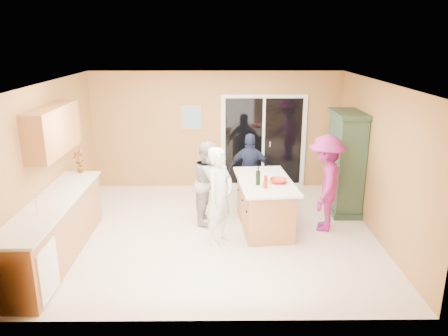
{
  "coord_description": "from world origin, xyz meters",
  "views": [
    {
      "loc": [
        0.08,
        -7.03,
        3.31
      ],
      "look_at": [
        0.15,
        0.1,
        1.15
      ],
      "focal_mm": 35.0,
      "sensor_mm": 36.0,
      "label": 1
    }
  ],
  "objects_px": {
    "woman_navy": "(250,170)",
    "woman_grey": "(209,182)",
    "woman_white": "(220,196)",
    "woman_magenta": "(325,183)",
    "kitchen_island": "(264,205)",
    "green_hutch": "(345,164)"
  },
  "relations": [
    {
      "from": "kitchen_island",
      "to": "green_hutch",
      "type": "bearing_deg",
      "value": 20.83
    },
    {
      "from": "kitchen_island",
      "to": "woman_magenta",
      "type": "relative_size",
      "value": 1.04
    },
    {
      "from": "woman_grey",
      "to": "woman_white",
      "type": "bearing_deg",
      "value": -160.35
    },
    {
      "from": "kitchen_island",
      "to": "woman_grey",
      "type": "relative_size",
      "value": 1.17
    },
    {
      "from": "woman_white",
      "to": "woman_navy",
      "type": "distance_m",
      "value": 1.77
    },
    {
      "from": "woman_white",
      "to": "woman_magenta",
      "type": "height_order",
      "value": "woman_magenta"
    },
    {
      "from": "green_hutch",
      "to": "woman_navy",
      "type": "relative_size",
      "value": 1.32
    },
    {
      "from": "woman_white",
      "to": "green_hutch",
      "type": "bearing_deg",
      "value": -26.55
    },
    {
      "from": "kitchen_island",
      "to": "woman_navy",
      "type": "distance_m",
      "value": 1.14
    },
    {
      "from": "woman_white",
      "to": "woman_magenta",
      "type": "relative_size",
      "value": 0.95
    },
    {
      "from": "woman_magenta",
      "to": "woman_navy",
      "type": "bearing_deg",
      "value": -114.63
    },
    {
      "from": "woman_navy",
      "to": "woman_magenta",
      "type": "distance_m",
      "value": 1.68
    },
    {
      "from": "woman_white",
      "to": "woman_grey",
      "type": "height_order",
      "value": "woman_white"
    },
    {
      "from": "kitchen_island",
      "to": "woman_magenta",
      "type": "bearing_deg",
      "value": -7.98
    },
    {
      "from": "woman_white",
      "to": "kitchen_island",
      "type": "bearing_deg",
      "value": -19.86
    },
    {
      "from": "kitchen_island",
      "to": "woman_white",
      "type": "relative_size",
      "value": 1.09
    },
    {
      "from": "woman_grey",
      "to": "green_hutch",
      "type": "bearing_deg",
      "value": -71.86
    },
    {
      "from": "green_hutch",
      "to": "woman_magenta",
      "type": "xyz_separation_m",
      "value": [
        -0.57,
        -0.84,
        -0.1
      ]
    },
    {
      "from": "woman_grey",
      "to": "woman_navy",
      "type": "height_order",
      "value": "woman_grey"
    },
    {
      "from": "kitchen_island",
      "to": "woman_navy",
      "type": "bearing_deg",
      "value": 94.56
    },
    {
      "from": "woman_grey",
      "to": "woman_navy",
      "type": "xyz_separation_m",
      "value": [
        0.8,
        0.78,
        -0.01
      ]
    },
    {
      "from": "woman_navy",
      "to": "woman_grey",
      "type": "bearing_deg",
      "value": 51.63
    }
  ]
}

